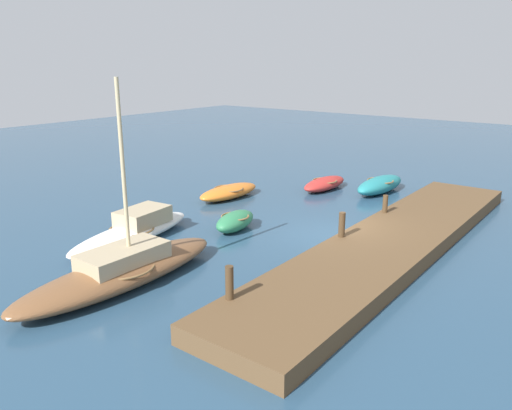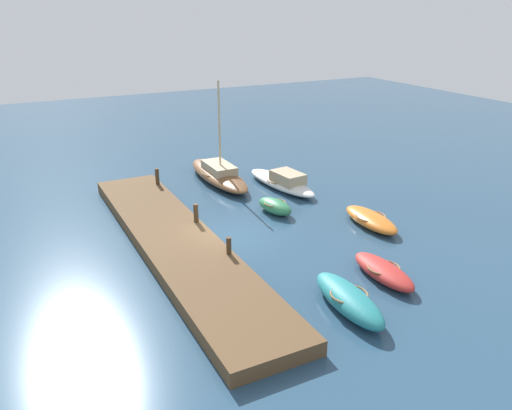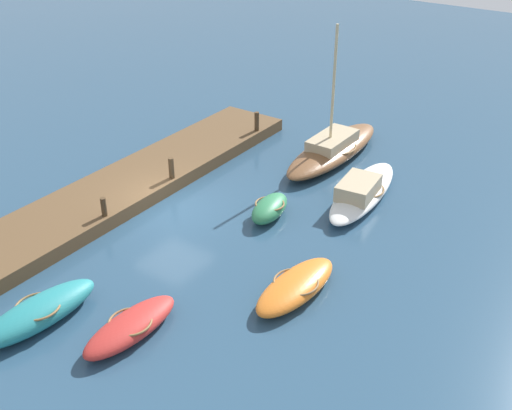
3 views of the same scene
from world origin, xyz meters
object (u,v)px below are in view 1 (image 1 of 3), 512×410
at_px(rowboat_orange, 229,192).
at_px(motorboat_white, 134,229).
at_px(mooring_post_mid_east, 342,225).
at_px(sailboat_brown, 122,270).
at_px(rowboat_teal, 380,185).
at_px(mooring_post_west, 229,286).
at_px(dinghy_green, 235,221).
at_px(rowboat_red, 325,184).
at_px(mooring_post_east, 385,204).
at_px(mooring_post_mid_west, 229,283).

xyz_separation_m(rowboat_orange, motorboat_white, (-6.70, -1.06, 0.08)).
relative_size(rowboat_orange, mooring_post_mid_east, 4.24).
bearing_deg(sailboat_brown, rowboat_teal, -5.39).
bearing_deg(mooring_post_west, dinghy_green, 38.61).
bearing_deg(rowboat_red, dinghy_green, -174.34).
height_order(rowboat_red, mooring_post_mid_east, mooring_post_mid_east).
height_order(rowboat_teal, sailboat_brown, sailboat_brown).
bearing_deg(mooring_post_east, rowboat_red, 53.11).
bearing_deg(rowboat_orange, sailboat_brown, -154.51).
bearing_deg(rowboat_teal, mooring_post_west, -166.49).
distance_m(mooring_post_mid_west, mooring_post_mid_east, 6.04).
xyz_separation_m(motorboat_white, mooring_post_mid_east, (3.64, -6.74, 0.59)).
bearing_deg(mooring_post_west, sailboat_brown, 95.74).
height_order(rowboat_orange, motorboat_white, motorboat_white).
bearing_deg(motorboat_white, mooring_post_mid_east, -68.04).
bearing_deg(motorboat_white, mooring_post_mid_west, -116.01).
xyz_separation_m(rowboat_red, dinghy_green, (-7.83, -0.46, 0.05)).
height_order(sailboat_brown, rowboat_orange, sailboat_brown).
bearing_deg(rowboat_orange, mooring_post_east, -82.29).
distance_m(sailboat_brown, motorboat_white, 3.99).
xyz_separation_m(sailboat_brown, mooring_post_mid_east, (6.44, -3.90, 0.52)).
height_order(rowboat_orange, mooring_post_mid_east, mooring_post_mid_east).
relative_size(rowboat_teal, mooring_post_mid_east, 4.47).
relative_size(motorboat_white, mooring_post_east, 8.23).
relative_size(rowboat_teal, rowboat_orange, 1.06).
xyz_separation_m(mooring_post_mid_west, mooring_post_mid_east, (6.04, 0.00, -0.01)).
relative_size(rowboat_teal, mooring_post_mid_west, 4.35).
height_order(rowboat_teal, rowboat_orange, rowboat_teal).
relative_size(sailboat_brown, mooring_post_east, 9.89).
height_order(rowboat_orange, dinghy_green, dinghy_green).
distance_m(sailboat_brown, dinghy_green, 6.00).
height_order(rowboat_orange, mooring_post_east, mooring_post_east).
relative_size(rowboat_orange, mooring_post_west, 4.99).
relative_size(sailboat_brown, rowboat_red, 2.12).
distance_m(dinghy_green, motorboat_white, 3.91).
height_order(motorboat_white, mooring_post_east, mooring_post_east).
relative_size(rowboat_red, mooring_post_east, 4.66).
xyz_separation_m(rowboat_red, mooring_post_east, (-3.69, -4.92, 0.59)).
xyz_separation_m(rowboat_orange, mooring_post_west, (-9.11, -7.80, 0.61)).
xyz_separation_m(dinghy_green, mooring_post_east, (4.14, -4.46, 0.54)).
bearing_deg(rowboat_teal, rowboat_red, 118.82).
relative_size(mooring_post_mid_west, mooring_post_east, 1.26).
distance_m(rowboat_teal, rowboat_red, 2.81).
bearing_deg(motorboat_white, dinghy_green, -42.04).
bearing_deg(sailboat_brown, rowboat_red, 4.67).
distance_m(mooring_post_mid_east, mooring_post_east, 3.68).
bearing_deg(mooring_post_mid_west, mooring_post_east, 0.00).
relative_size(rowboat_orange, mooring_post_mid_west, 4.12).
bearing_deg(mooring_post_mid_west, rowboat_teal, 9.23).
xyz_separation_m(rowboat_orange, dinghy_green, (-3.52, -3.34, 0.05)).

